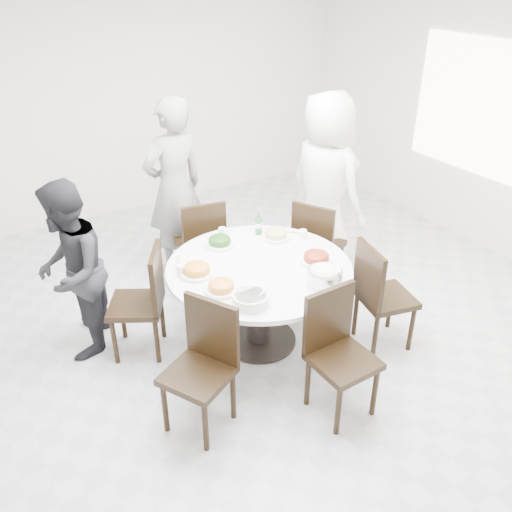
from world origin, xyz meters
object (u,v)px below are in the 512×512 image
chair_nw (136,303)px  diner_middle (175,188)px  chair_n (200,242)px  chair_se (386,295)px  chair_s (344,358)px  chair_ne (319,244)px  dining_table (259,305)px  rice_bowl (324,277)px  beverage_bottle (259,224)px  diner_right (325,186)px  soup_bowl (251,299)px  chair_sw (197,372)px  diner_left (71,272)px

chair_nw → diner_middle: size_ratio=0.52×
chair_n → chair_se: size_ratio=1.00×
chair_n → chair_s: (0.08, -2.09, 0.00)m
chair_ne → chair_se: size_ratio=1.00×
chair_s → chair_se: same height
dining_table → rice_bowl: 0.71m
chair_s → beverage_bottle: beverage_bottle is taller
diner_right → soup_bowl: (-1.56, -1.16, -0.14)m
chair_n → rice_bowl: (0.28, -1.58, 0.33)m
chair_ne → chair_s: 1.70m
chair_ne → diner_middle: bearing=16.4°
chair_n → chair_s: 2.09m
chair_sw → rice_bowl: (1.13, 0.10, 0.33)m
chair_sw → diner_left: diner_left is taller
chair_sw → chair_se: bearing=62.8°
beverage_bottle → chair_nw: bearing=-177.1°
dining_table → diner_right: (1.22, 0.74, 0.55)m
chair_ne → chair_s: size_ratio=1.00×
chair_se → diner_left: diner_left is taller
diner_middle → diner_right: bearing=139.6°
diner_right → diner_left: 2.54m
chair_n → soup_bowl: size_ratio=3.59×
chair_n → chair_nw: 1.12m
chair_n → chair_sw: (-0.85, -1.68, 0.00)m
dining_table → chair_s: chair_s is taller
chair_n → beverage_bottle: (0.30, -0.61, 0.38)m
chair_se → diner_left: (-2.21, 1.27, 0.27)m
chair_ne → diner_left: size_ratio=0.64×
dining_table → chair_sw: 1.04m
chair_se → diner_left: bearing=73.1°
diner_left → beverage_bottle: bearing=106.8°
chair_nw → chair_sw: 1.02m
chair_se → rice_bowl: 0.70m
rice_bowl → diner_right: bearing=52.2°
chair_nw → chair_se: 2.06m
dining_table → chair_ne: (0.97, 0.46, 0.10)m
chair_sw → soup_bowl: size_ratio=3.59×
dining_table → chair_ne: size_ratio=1.58×
rice_bowl → chair_nw: bearing=142.6°
dining_table → diner_middle: bearing=92.1°
diner_middle → beverage_bottle: 1.07m
chair_ne → chair_nw: size_ratio=1.00×
soup_bowl → diner_left: bearing=130.8°
diner_right → diner_middle: size_ratio=1.02×
dining_table → chair_nw: size_ratio=1.58×
chair_sw → diner_right: size_ratio=0.51×
beverage_bottle → chair_se: bearing=-60.3°
chair_ne → dining_table: bearing=87.0°
chair_n → diner_left: size_ratio=0.64×
diner_left → rice_bowl: size_ratio=5.56×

